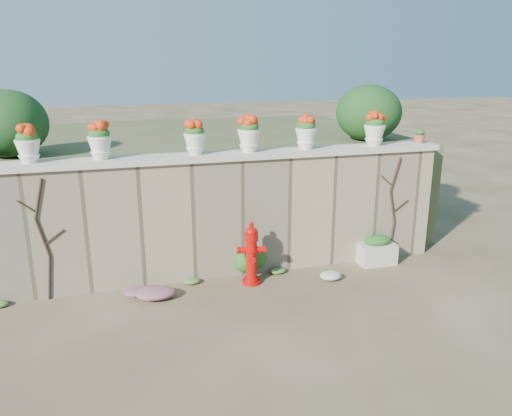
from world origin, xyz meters
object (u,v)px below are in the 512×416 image
object	(u,v)px
fire_hydrant	(251,253)
urn_pot_0	(28,144)
planter_box	(377,250)
terracotta_pot	(420,137)

from	to	relation	value
fire_hydrant	urn_pot_0	xyz separation A→B (m)	(-3.21, 0.55, 1.84)
fire_hydrant	planter_box	world-z (taller)	fire_hydrant
planter_box	terracotta_pot	distance (m)	2.21
planter_box	terracotta_pot	size ratio (longest dim) A/B	2.64
planter_box	fire_hydrant	bearing A→B (deg)	-174.17
urn_pot_0	terracotta_pot	size ratio (longest dim) A/B	2.20
urn_pot_0	fire_hydrant	bearing A→B (deg)	-9.79
fire_hydrant	planter_box	xyz separation A→B (m)	(2.41, 0.17, -0.28)
fire_hydrant	terracotta_pot	bearing A→B (deg)	20.86
fire_hydrant	terracotta_pot	distance (m)	3.79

